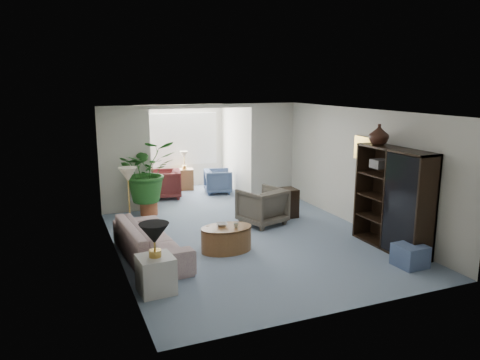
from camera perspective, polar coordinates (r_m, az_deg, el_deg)
name	(u,v)px	position (r m, az deg, el deg)	size (l,w,h in m)	color
floor	(252,241)	(8.95, 1.47, -7.65)	(6.00, 6.00, 0.00)	#8495AF
sunroom_floor	(192,194)	(12.66, -6.03, -1.80)	(2.60, 2.60, 0.00)	#8495AF
back_pier_left	(125,160)	(10.96, -14.11, 2.41)	(1.20, 0.12, 2.50)	beige
back_pier_right	(272,151)	(12.08, 4.02, 3.62)	(1.20, 0.12, 2.50)	beige
back_header	(202,106)	(11.25, -4.71, 9.13)	(2.60, 0.12, 0.10)	beige
window_pane	(180,139)	(13.43, -7.47, 5.04)	(2.20, 0.02, 1.50)	white
window_blinds	(180,139)	(13.40, -7.44, 5.03)	(2.20, 0.02, 1.50)	white
framed_picture	(364,148)	(9.70, 15.22, 3.82)	(0.04, 0.50, 0.40)	beige
sofa	(151,241)	(8.19, -11.06, -7.42)	(2.20, 0.86, 0.64)	beige
end_table	(156,274)	(6.93, -10.42, -11.48)	(0.50, 0.50, 0.55)	beige
table_lamp	(154,234)	(6.71, -10.62, -6.57)	(0.44, 0.44, 0.30)	black
floor_lamp	(128,174)	(9.24, -13.79, 0.67)	(0.36, 0.36, 0.28)	beige
coffee_table	(226,239)	(8.42, -1.70, -7.33)	(0.95, 0.95, 0.45)	brown
coffee_bowl	(222,224)	(8.41, -2.28, -5.55)	(0.21, 0.21, 0.05)	silver
coffee_cup	(236,225)	(8.30, -0.50, -5.67)	(0.09, 0.09, 0.08)	beige
wingback_chair	(262,206)	(9.92, 2.78, -3.27)	(0.85, 0.88, 0.80)	#5D5749
side_table_dark	(284,203)	(10.50, 5.55, -2.85)	(0.55, 0.44, 0.65)	black
entertainment_cabinet	(393,199)	(8.79, 18.50, -2.28)	(0.45, 1.69, 1.87)	black
cabinet_urn	(379,134)	(8.97, 16.90, 5.45)	(0.37, 0.37, 0.39)	#331911
ottoman	(410,255)	(8.26, 20.42, -8.80)	(0.47, 0.47, 0.37)	slate
plant_pot	(149,208)	(10.86, -11.26, -3.43)	(0.40, 0.40, 0.32)	#AA5531
house_plant	(147,171)	(10.67, -11.46, 1.11)	(1.29, 1.12, 1.43)	#266221
sunroom_chair_blue	(218,181)	(12.72, -2.75, -0.15)	(0.71, 0.73, 0.66)	slate
sunroom_chair_maroon	(165,184)	(12.30, -9.35, -0.49)	(0.81, 0.83, 0.75)	maroon
sunroom_table	(185,179)	(13.21, -6.91, 0.09)	(0.49, 0.38, 0.60)	brown
shelf_clutter	(394,176)	(8.62, 18.68, 0.52)	(0.30, 0.99, 0.61)	#4A4845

